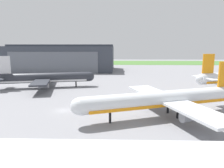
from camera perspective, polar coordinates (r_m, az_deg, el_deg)
The scene contains 5 objects.
ground_plane at distance 56.77m, azimuth -13.26°, elevation -7.15°, with size 440.00×440.00×0.00m, color gray.
grass_field_strip at distance 220.09m, azimuth -2.13°, elevation 5.94°, with size 440.00×56.00×0.08m, color #4B7A36.
maintenance_hangar at distance 152.62m, azimuth -13.96°, elevation 6.95°, with size 74.48×37.35×18.15m.
airliner_far_left at distance 88.88m, azimuth -17.87°, elevation 1.56°, with size 38.90×32.05×13.09m.
airliner_near_right at distance 51.53m, azimuth 15.02°, elevation -4.08°, with size 43.25×36.21×12.98m.
Camera 1 is at (14.42, -52.28, 16.77)m, focal length 33.15 mm.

